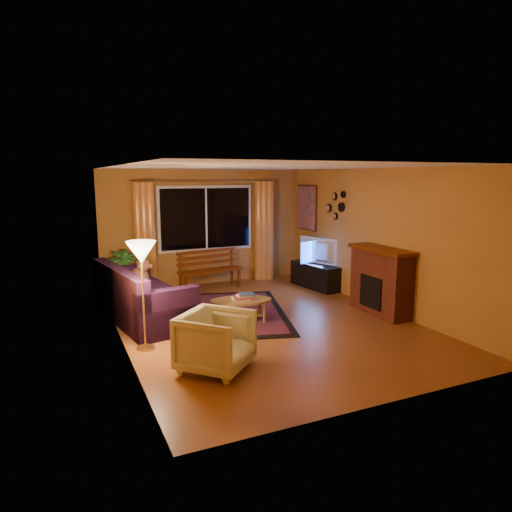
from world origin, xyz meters
name	(u,v)px	position (x,y,z in m)	size (l,w,h in m)	color
floor	(263,322)	(0.00, 0.00, -0.01)	(4.50, 6.00, 0.02)	brown
ceiling	(264,166)	(0.00, 0.00, 2.51)	(4.50, 6.00, 0.02)	white
wall_back	(205,227)	(0.00, 3.01, 1.25)	(4.50, 0.02, 2.50)	#BA7F34
wall_left	(117,257)	(-2.26, 0.00, 1.25)	(0.02, 6.00, 2.50)	#BA7F34
wall_right	(377,239)	(2.26, 0.00, 1.25)	(0.02, 6.00, 2.50)	#BA7F34
window	(206,219)	(0.00, 2.94, 1.45)	(2.00, 0.02, 1.30)	black
curtain_rod	(206,181)	(0.00, 2.90, 2.25)	(0.03, 0.03, 3.20)	#BF8C3F
curtain_left	(145,237)	(-1.35, 2.88, 1.12)	(0.36, 0.36, 2.24)	orange
curtain_right	(264,231)	(1.35, 2.88, 1.12)	(0.36, 0.36, 2.24)	orange
bench	(211,280)	(-0.10, 2.42, 0.20)	(1.35, 0.40, 0.40)	#552004
potted_plant	(123,275)	(-1.89, 2.40, 0.48)	(0.53, 0.53, 0.95)	#235B1E
sofa	(143,293)	(-1.77, 0.92, 0.46)	(0.97, 2.27, 0.92)	black
dog	(140,271)	(-1.72, 1.43, 0.72)	(0.35, 0.48, 0.53)	#9A6042
armchair	(216,339)	(-1.33, -1.46, 0.40)	(0.78, 0.73, 0.81)	beige
floor_lamp	(143,296)	(-2.00, -0.42, 0.76)	(0.25, 0.25, 1.51)	#BF8C3F
rug	(234,312)	(-0.26, 0.66, 0.01)	(1.73, 2.74, 0.02)	maroon
coffee_table	(241,310)	(-0.32, 0.18, 0.18)	(1.02, 1.02, 0.37)	#9D7A44
tv_console	(316,276)	(2.00, 1.65, 0.26)	(0.42, 1.25, 0.52)	black
television	(316,251)	(2.00, 1.65, 0.79)	(0.96, 0.13, 0.55)	black
fireplace	(381,282)	(2.05, -0.40, 0.55)	(0.40, 1.20, 1.10)	maroon
mirror_cluster	(335,204)	(2.21, 1.30, 1.80)	(0.06, 0.60, 0.56)	black
painting	(307,208)	(2.22, 2.45, 1.65)	(0.04, 0.76, 0.96)	orange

